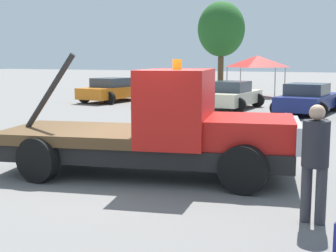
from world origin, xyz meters
name	(u,v)px	position (x,y,z in m)	size (l,w,h in m)	color
ground_plane	(146,175)	(0.00, 0.00, 0.00)	(160.00, 160.00, 0.00)	slate
tow_truck	(163,131)	(0.36, 0.08, 0.93)	(6.29, 3.31, 2.51)	black
person_near_truck	(315,155)	(3.55, -1.53, 1.01)	(0.39, 0.39, 1.74)	#38383D
parked_car_orange	(113,90)	(-9.49, 14.19, 0.65)	(2.70, 4.68, 1.34)	orange
parked_car_tan	(169,92)	(-5.94, 14.03, 0.65)	(2.49, 4.65, 1.34)	tan
parked_car_cream	(231,96)	(-2.28, 13.14, 0.65)	(2.53, 4.31, 1.34)	beige
parked_car_navy	(308,99)	(1.36, 12.62, 0.65)	(2.69, 4.53, 1.34)	navy
canopy_tent_red	(257,61)	(-3.07, 21.08, 2.23)	(3.06, 3.06, 2.60)	#9E9EA3
tree_center	(221,29)	(-9.01, 31.60, 4.97)	(4.15, 4.15, 7.41)	brown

